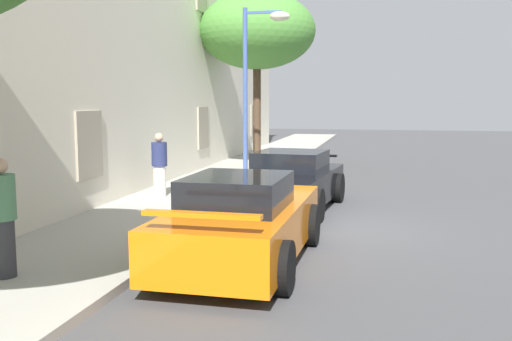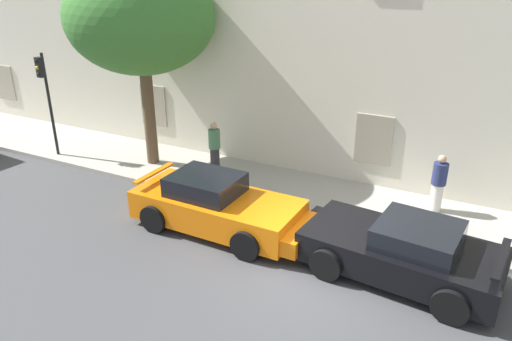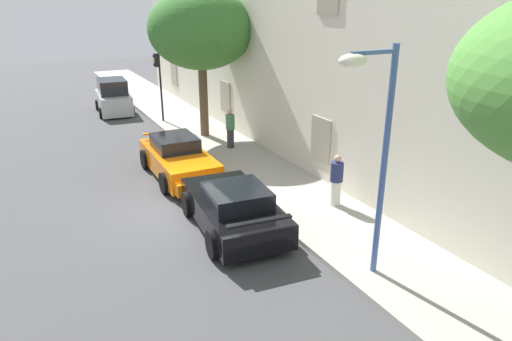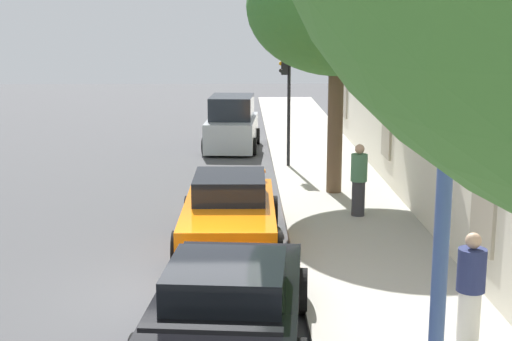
# 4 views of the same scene
# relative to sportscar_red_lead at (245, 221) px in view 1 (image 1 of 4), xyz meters

# --- Properties ---
(ground_plane) EXTENTS (80.00, 80.00, 0.00)m
(ground_plane) POSITION_rel_sportscar_red_lead_xyz_m (2.72, -0.67, -0.64)
(ground_plane) COLOR #444447
(sidewalk) EXTENTS (60.00, 3.01, 0.14)m
(sidewalk) POSITION_rel_sportscar_red_lead_xyz_m (2.72, 2.74, -0.57)
(sidewalk) COLOR #A8A399
(sidewalk) RESTS_ON ground
(sportscar_red_lead) EXTENTS (4.77, 2.10, 1.44)m
(sportscar_red_lead) POSITION_rel_sportscar_red_lead_xyz_m (0.00, 0.00, 0.00)
(sportscar_red_lead) COLOR orange
(sportscar_red_lead) RESTS_ON ground
(sportscar_yellow_flank) EXTENTS (4.72, 2.51, 1.36)m
(sportscar_yellow_flank) POSITION_rel_sportscar_red_lead_xyz_m (4.35, 0.08, -0.02)
(sportscar_yellow_flank) COLOR black
(sportscar_yellow_flank) RESTS_ON ground
(tree_near_kerb) EXTENTS (4.24, 4.24, 6.32)m
(tree_near_kerb) POSITION_rel_sportscar_red_lead_xyz_m (11.83, 2.44, 4.42)
(tree_near_kerb) COLOR #473323
(tree_near_kerb) RESTS_ON sidewalk
(street_lamp) EXTENTS (0.44, 1.42, 5.18)m
(street_lamp) POSITION_rel_sportscar_red_lead_xyz_m (8.17, 1.54, 3.11)
(street_lamp) COLOR #3F5999
(street_lamp) RESTS_ON sidewalk
(pedestrian_admiring) EXTENTS (0.46, 0.46, 1.62)m
(pedestrian_admiring) POSITION_rel_sportscar_red_lead_xyz_m (4.75, 3.41, 0.31)
(pedestrian_admiring) COLOR silver
(pedestrian_admiring) RESTS_ON sidewalk
(pedestrian_strolling) EXTENTS (0.48, 0.48, 1.66)m
(pedestrian_strolling) POSITION_rel_sportscar_red_lead_xyz_m (-2.03, 2.93, 0.34)
(pedestrian_strolling) COLOR #333338
(pedestrian_strolling) RESTS_ON sidewalk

